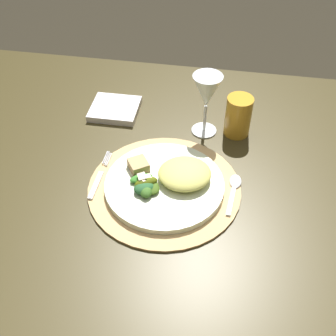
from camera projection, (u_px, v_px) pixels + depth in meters
ground_plane at (176, 310)px, 1.52m from camera, size 6.00×6.00×0.00m
dining_table at (179, 199)px, 1.10m from camera, size 1.46×0.95×0.71m
placemat at (164, 188)px, 0.97m from camera, size 0.35×0.35×0.01m
dinner_plate at (164, 185)px, 0.96m from camera, size 0.27×0.27×0.02m
pasta_serving at (185, 174)px, 0.96m from camera, size 0.15×0.14×0.03m
salad_greens at (145, 185)px, 0.94m from camera, size 0.09×0.09×0.03m
bread_piece at (138, 165)px, 0.98m from camera, size 0.06×0.06×0.02m
fork at (99, 177)px, 0.99m from camera, size 0.02×0.16×0.00m
spoon at (234, 187)px, 0.97m from camera, size 0.03×0.13×0.01m
napkin at (115, 109)px, 1.18m from camera, size 0.13×0.12×0.02m
wine_glass at (207, 93)px, 1.04m from camera, size 0.08×0.08×0.17m
amber_tumbler at (238, 116)px, 1.08m from camera, size 0.07×0.07×0.11m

